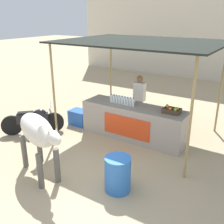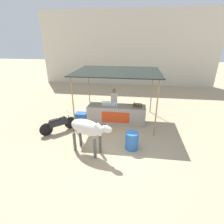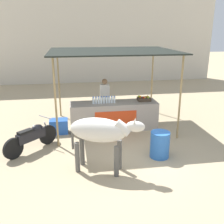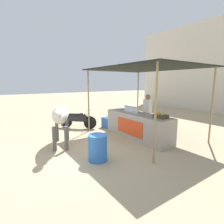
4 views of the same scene
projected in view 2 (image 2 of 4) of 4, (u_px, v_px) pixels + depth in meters
The scene contains 11 objects.
ground_plane at pixel (110, 145), 7.40m from camera, with size 60.00×60.00×0.00m, color tan.
building_wall_far at pixel (127, 49), 15.93m from camera, with size 16.00×0.50×6.51m, color beige.
stall_counter at pixel (116, 114), 9.21m from camera, with size 3.00×0.82×0.96m.
stall_awning at pixel (117, 73), 8.67m from camera, with size 4.20×3.20×2.69m.
water_bottle_row at pixel (110, 104), 8.98m from camera, with size 0.79×0.07×0.25m.
fruit_crate at pixel (138, 105), 8.91m from camera, with size 0.44×0.32×0.18m.
vendor_behind_counter at pixel (114, 103), 9.78m from camera, with size 0.34×0.22×1.65m.
cooler_box at pixel (81, 117), 9.45m from camera, with size 0.60×0.44×0.48m, color blue.
water_barrel at pixel (132, 141), 7.06m from camera, with size 0.53×0.53×0.73m, color blue.
cow at pixel (88, 129), 6.59m from camera, with size 1.82×1.01×1.44m.
motorcycle_parked at pixel (59, 123), 8.34m from camera, with size 1.34×1.32×0.90m.
Camera 2 is at (0.91, -6.19, 4.20)m, focal length 28.00 mm.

